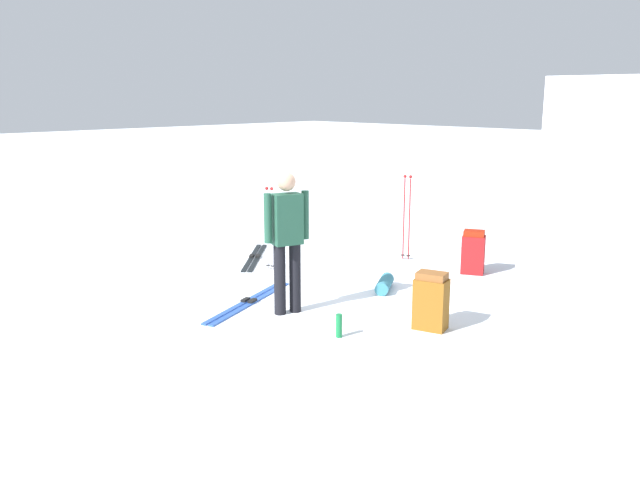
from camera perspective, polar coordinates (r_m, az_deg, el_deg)
The scene contains 10 objects.
ground_plane at distance 8.87m, azimuth -0.00°, elevation -4.42°, with size 80.00×80.00×0.00m, color white.
skier_standing at distance 7.78m, azimuth -2.87°, elevation 0.40°, with size 0.32×0.55×1.70m.
ski_pair_near at distance 8.42m, azimuth -6.16°, elevation -5.34°, with size 0.80×1.83×0.05m.
ski_pair_far at distance 10.67m, azimuth -5.67°, elevation -1.49°, with size 1.31×1.43×0.05m.
backpack_large_dark at distance 7.49m, azimuth 9.56°, elevation -5.25°, with size 0.41×0.34×0.66m.
backpack_bright at distance 9.91m, azimuth 13.09°, elevation -1.06°, with size 0.40×0.36×0.64m.
ski_poles_planted_near at distance 10.49m, azimuth 7.51°, elevation 2.33°, with size 0.16×0.10×1.35m.
ski_poles_planted_far at distance 9.81m, azimuth -4.36°, elevation 1.39°, with size 0.15×0.09×1.25m.
sleeping_mat_rolled at distance 8.91m, azimuth 5.59°, elevation -3.80°, with size 0.18×0.18×0.55m, color teal.
thermos_bottle at distance 7.21m, azimuth 1.65°, elevation -7.41°, with size 0.07×0.07×0.26m, color #17763B.
Camera 1 is at (5.94, -6.07, 2.58)m, focal length 37.05 mm.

